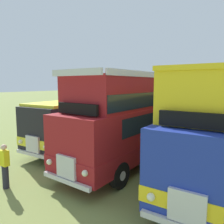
{
  "coord_description": "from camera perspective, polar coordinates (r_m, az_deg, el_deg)",
  "views": [
    {
      "loc": [
        1.44,
        -11.05,
        4.0
      ],
      "look_at": [
        -6.65,
        0.84,
        2.16
      ],
      "focal_mm": 35.42,
      "sensor_mm": 36.0,
      "label": 1
    }
  ],
  "objects": [
    {
      "name": "bus_first_in_row",
      "position": [
        14.79,
        -5.04,
        -1.47
      ],
      "size": [
        3.03,
        9.87,
        2.99
      ],
      "color": "black",
      "rests_on": "ground"
    },
    {
      "name": "bus_second_in_row",
      "position": [
        12.14,
        7.77,
        -0.52
      ],
      "size": [
        2.85,
        10.99,
        4.52
      ],
      "color": "maroon",
      "rests_on": "ground"
    },
    {
      "name": "marshal_person",
      "position": [
        9.58,
        -25.93,
        -12.41
      ],
      "size": [
        0.36,
        0.24,
        1.73
      ],
      "color": "#23232D",
      "rests_on": "ground"
    },
    {
      "name": "ground_plane",
      "position": [
        11.84,
        25.85,
        -13.19
      ],
      "size": [
        200.0,
        200.0,
        0.0
      ],
      "primitive_type": "plane",
      "color": "olive"
    },
    {
      "name": "bus_third_in_row",
      "position": [
        11.08,
        26.41,
        -1.37
      ],
      "size": [
        2.85,
        11.6,
        4.49
      ],
      "color": "#1E339E",
      "rests_on": "ground"
    }
  ]
}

